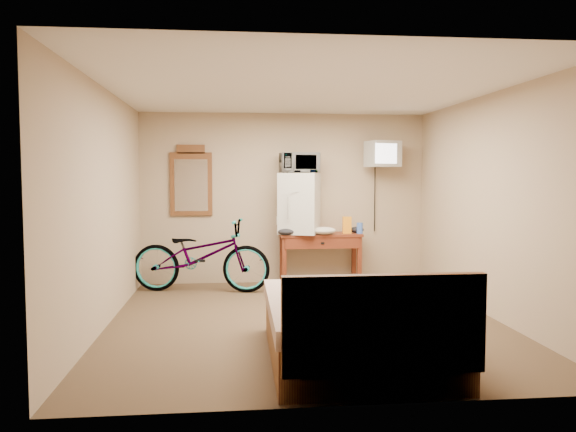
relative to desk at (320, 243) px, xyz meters
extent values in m
plane|color=#4D3926|center=(-0.50, -2.00, -0.61)|extent=(4.60, 4.60, 0.00)
plane|color=silver|center=(-0.50, -2.00, 1.89)|extent=(4.60, 4.60, 0.00)
cube|color=tan|center=(-0.50, 0.30, 0.64)|extent=(4.20, 0.04, 2.50)
cube|color=tan|center=(-0.50, -4.30, 0.64)|extent=(4.20, 0.04, 2.50)
cube|color=tan|center=(-2.60, -2.00, 0.64)|extent=(0.04, 4.60, 2.50)
cube|color=tan|center=(1.60, -2.00, 0.64)|extent=(0.04, 4.60, 2.50)
cube|color=silver|center=(-0.58, 0.28, 0.31)|extent=(0.08, 0.01, 0.13)
cube|color=maroon|center=(0.00, 0.04, 0.12)|extent=(1.19, 0.46, 0.04)
cube|color=maroon|center=(-0.54, -0.14, -0.26)|extent=(0.06, 0.06, 0.71)
cube|color=maroon|center=(0.54, -0.14, -0.26)|extent=(0.06, 0.06, 0.71)
cube|color=maroon|center=(-0.54, 0.21, -0.26)|extent=(0.06, 0.06, 0.71)
cube|color=maroon|center=(0.54, 0.21, -0.26)|extent=(0.06, 0.06, 0.71)
cube|color=maroon|center=(0.00, -0.16, 0.02)|extent=(1.07, 0.04, 0.16)
cube|color=black|center=(0.00, -0.18, 0.02)|extent=(0.05, 0.02, 0.03)
cube|color=silver|center=(-0.31, 0.03, 0.57)|extent=(0.67, 0.66, 0.87)
cube|color=#ACABA6|center=(-0.31, -0.23, 0.75)|extent=(0.53, 0.01, 0.00)
cylinder|color=#ACABA6|center=(-0.50, -0.23, 0.52)|extent=(0.02, 0.02, 0.31)
imported|color=silver|center=(-0.31, 0.03, 1.16)|extent=(0.56, 0.42, 0.29)
cube|color=orange|center=(0.38, -0.02, 0.26)|extent=(0.13, 0.08, 0.24)
cylinder|color=#3E69D5|center=(0.57, -0.06, 0.22)|extent=(0.09, 0.09, 0.16)
ellipsoid|color=beige|center=(0.03, -0.13, 0.19)|extent=(0.35, 0.27, 0.11)
ellipsoid|color=black|center=(-0.51, -0.15, 0.18)|extent=(0.24, 0.18, 0.09)
ellipsoid|color=black|center=(0.55, 0.05, 0.18)|extent=(0.20, 0.17, 0.09)
cube|color=black|center=(0.91, 0.28, 1.20)|extent=(0.14, 0.02, 0.14)
cylinder|color=black|center=(0.91, 0.24, 1.20)|extent=(0.05, 0.30, 0.05)
cube|color=#ACABA6|center=(0.91, 0.02, 1.29)|extent=(0.52, 0.47, 0.37)
cube|color=white|center=(0.91, -0.17, 1.29)|extent=(0.34, 0.12, 0.29)
cube|color=black|center=(0.91, 0.20, 1.29)|extent=(0.26, 0.09, 0.23)
cube|color=brown|center=(-1.86, 0.27, 0.85)|extent=(0.60, 0.04, 0.91)
cube|color=brown|center=(-1.86, 0.27, 1.36)|extent=(0.40, 0.04, 0.13)
cube|color=white|center=(-1.86, 0.25, 0.83)|extent=(0.48, 0.01, 0.75)
imported|color=black|center=(-1.70, -0.31, -0.11)|extent=(1.99, 1.00, 1.00)
cube|color=brown|center=(-0.24, -3.30, -0.41)|extent=(1.47, 1.94, 0.40)
cube|color=beige|center=(-0.24, -3.30, -0.16)|extent=(1.51, 1.98, 0.14)
cube|color=brown|center=(-0.24, -4.26, -0.06)|extent=(1.43, 0.08, 0.70)
ellipsoid|color=silver|center=(-0.58, -3.95, -0.03)|extent=(0.57, 0.35, 0.20)
ellipsoid|color=silver|center=(0.09, -3.95, -0.03)|extent=(0.57, 0.35, 0.20)
camera|label=1|loc=(-1.30, -7.99, 0.96)|focal=35.00mm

